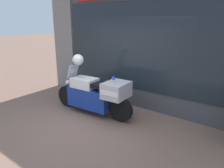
% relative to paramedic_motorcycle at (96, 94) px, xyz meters
% --- Properties ---
extents(ground_plane, '(60.00, 60.00, 0.00)m').
position_rel_paramedic_motorcycle_xyz_m(ground_plane, '(0.33, -0.71, -0.56)').
color(ground_plane, '#7A5B4C').
extents(shop_building, '(6.45, 0.55, 3.34)m').
position_rel_paramedic_motorcycle_xyz_m(shop_building, '(-0.09, 1.29, 1.12)').
color(shop_building, '#424247').
rests_on(shop_building, ground).
extents(window_display, '(5.09, 0.30, 2.03)m').
position_rel_paramedic_motorcycle_xyz_m(window_display, '(0.71, 1.32, -0.08)').
color(window_display, slate).
rests_on(window_display, ground).
extents(paramedic_motorcycle, '(2.40, 0.70, 1.26)m').
position_rel_paramedic_motorcycle_xyz_m(paramedic_motorcycle, '(0.00, 0.00, 0.00)').
color(paramedic_motorcycle, black).
rests_on(paramedic_motorcycle, ground).
extents(white_helmet, '(0.29, 0.29, 0.29)m').
position_rel_paramedic_motorcycle_xyz_m(white_helmet, '(-0.57, -0.04, 0.85)').
color(white_helmet, white).
rests_on(white_helmet, paramedic_motorcycle).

